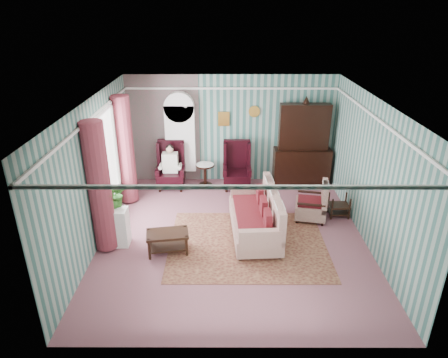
{
  "coord_description": "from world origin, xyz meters",
  "views": [
    {
      "loc": [
        -0.17,
        -7.28,
        4.57
      ],
      "look_at": [
        -0.19,
        0.6,
        1.07
      ],
      "focal_mm": 32.0,
      "sensor_mm": 36.0,
      "label": 1
    }
  ],
  "objects_px": {
    "wingback_left": "(171,166)",
    "floral_armchair": "(311,201)",
    "seated_woman": "(171,167)",
    "coffee_table": "(168,242)",
    "nest_table": "(339,205)",
    "bookcase": "(181,143)",
    "round_side_table": "(205,175)",
    "wingback_right": "(237,166)",
    "dresser_hutch": "(303,143)",
    "sofa": "(255,215)",
    "plant_stand": "(115,227)"
  },
  "relations": [
    {
      "from": "wingback_right",
      "to": "plant_stand",
      "type": "bearing_deg",
      "value": -132.84
    },
    {
      "from": "wingback_left",
      "to": "floral_armchair",
      "type": "distance_m",
      "value": 3.78
    },
    {
      "from": "wingback_left",
      "to": "seated_woman",
      "type": "relative_size",
      "value": 1.06
    },
    {
      "from": "nest_table",
      "to": "bookcase",
      "type": "bearing_deg",
      "value": 153.08
    },
    {
      "from": "plant_stand",
      "to": "wingback_right",
      "type": "bearing_deg",
      "value": 47.16
    },
    {
      "from": "bookcase",
      "to": "floral_armchair",
      "type": "relative_size",
      "value": 2.56
    },
    {
      "from": "round_side_table",
      "to": "plant_stand",
      "type": "height_order",
      "value": "plant_stand"
    },
    {
      "from": "seated_woman",
      "to": "plant_stand",
      "type": "distance_m",
      "value": 2.87
    },
    {
      "from": "round_side_table",
      "to": "wingback_right",
      "type": "bearing_deg",
      "value": -10.01
    },
    {
      "from": "dresser_hutch",
      "to": "wingback_left",
      "type": "xyz_separation_m",
      "value": [
        -3.5,
        -0.27,
        -0.55
      ]
    },
    {
      "from": "seated_woman",
      "to": "floral_armchair",
      "type": "distance_m",
      "value": 3.78
    },
    {
      "from": "wingback_left",
      "to": "wingback_right",
      "type": "xyz_separation_m",
      "value": [
        1.75,
        0.0,
        0.0
      ]
    },
    {
      "from": "plant_stand",
      "to": "sofa",
      "type": "xyz_separation_m",
      "value": [
        2.86,
        0.37,
        0.07
      ]
    },
    {
      "from": "nest_table",
      "to": "floral_armchair",
      "type": "relative_size",
      "value": 0.62
    },
    {
      "from": "plant_stand",
      "to": "coffee_table",
      "type": "distance_m",
      "value": 1.15
    },
    {
      "from": "wingback_right",
      "to": "round_side_table",
      "type": "bearing_deg",
      "value": 169.99
    },
    {
      "from": "wingback_right",
      "to": "round_side_table",
      "type": "distance_m",
      "value": 0.92
    },
    {
      "from": "round_side_table",
      "to": "wingback_left",
      "type": "bearing_deg",
      "value": -170.54
    },
    {
      "from": "wingback_left",
      "to": "floral_armchair",
      "type": "xyz_separation_m",
      "value": [
        3.39,
        -1.68,
        -0.19
      ]
    },
    {
      "from": "bookcase",
      "to": "wingback_left",
      "type": "relative_size",
      "value": 1.79
    },
    {
      "from": "plant_stand",
      "to": "seated_woman",
      "type": "bearing_deg",
      "value": 73.78
    },
    {
      "from": "seated_woman",
      "to": "coffee_table",
      "type": "relative_size",
      "value": 1.45
    },
    {
      "from": "sofa",
      "to": "coffee_table",
      "type": "xyz_separation_m",
      "value": [
        -1.75,
        -0.65,
        -0.25
      ]
    },
    {
      "from": "bookcase",
      "to": "nest_table",
      "type": "relative_size",
      "value": 4.15
    },
    {
      "from": "round_side_table",
      "to": "floral_armchair",
      "type": "xyz_separation_m",
      "value": [
        2.49,
        -1.83,
        0.14
      ]
    },
    {
      "from": "bookcase",
      "to": "wingback_right",
      "type": "distance_m",
      "value": 1.63
    },
    {
      "from": "bookcase",
      "to": "nest_table",
      "type": "distance_m",
      "value": 4.37
    },
    {
      "from": "seated_woman",
      "to": "wingback_left",
      "type": "bearing_deg",
      "value": 0.0
    },
    {
      "from": "wingback_right",
      "to": "seated_woman",
      "type": "relative_size",
      "value": 1.06
    },
    {
      "from": "seated_woman",
      "to": "coffee_table",
      "type": "bearing_deg",
      "value": -84.27
    },
    {
      "from": "wingback_left",
      "to": "round_side_table",
      "type": "relative_size",
      "value": 2.08
    },
    {
      "from": "round_side_table",
      "to": "floral_armchair",
      "type": "relative_size",
      "value": 0.69
    },
    {
      "from": "bookcase",
      "to": "dresser_hutch",
      "type": "height_order",
      "value": "dresser_hutch"
    },
    {
      "from": "dresser_hutch",
      "to": "wingback_right",
      "type": "height_order",
      "value": "dresser_hutch"
    },
    {
      "from": "seated_woman",
      "to": "round_side_table",
      "type": "bearing_deg",
      "value": 9.46
    },
    {
      "from": "seated_woman",
      "to": "round_side_table",
      "type": "relative_size",
      "value": 1.97
    },
    {
      "from": "dresser_hutch",
      "to": "wingback_left",
      "type": "distance_m",
      "value": 3.55
    },
    {
      "from": "coffee_table",
      "to": "sofa",
      "type": "bearing_deg",
      "value": 20.45
    },
    {
      "from": "floral_armchair",
      "to": "seated_woman",
      "type": "bearing_deg",
      "value": 74.74
    },
    {
      "from": "bookcase",
      "to": "seated_woman",
      "type": "bearing_deg",
      "value": -122.66
    },
    {
      "from": "sofa",
      "to": "coffee_table",
      "type": "bearing_deg",
      "value": 107.06
    },
    {
      "from": "bookcase",
      "to": "seated_woman",
      "type": "relative_size",
      "value": 1.9
    },
    {
      "from": "dresser_hutch",
      "to": "sofa",
      "type": "distance_m",
      "value": 3.1
    },
    {
      "from": "nest_table",
      "to": "coffee_table",
      "type": "relative_size",
      "value": 0.66
    },
    {
      "from": "bookcase",
      "to": "round_side_table",
      "type": "relative_size",
      "value": 3.73
    },
    {
      "from": "wingback_right",
      "to": "coffee_table",
      "type": "bearing_deg",
      "value": -115.45
    },
    {
      "from": "dresser_hutch",
      "to": "sofa",
      "type": "height_order",
      "value": "dresser_hutch"
    },
    {
      "from": "round_side_table",
      "to": "nest_table",
      "type": "xyz_separation_m",
      "value": [
        3.17,
        -1.7,
        -0.03
      ]
    },
    {
      "from": "bookcase",
      "to": "wingback_right",
      "type": "height_order",
      "value": "bookcase"
    },
    {
      "from": "floral_armchair",
      "to": "wingback_right",
      "type": "bearing_deg",
      "value": 55.38
    }
  ]
}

